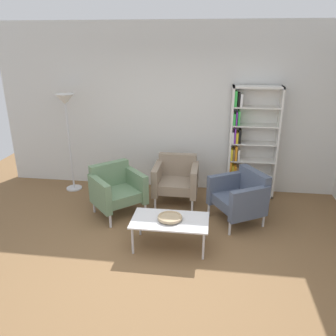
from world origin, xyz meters
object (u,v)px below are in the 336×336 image
bookshelf_tall (248,143)px  armchair_spare_guest (117,189)px  armchair_near_window (176,179)px  coffee_table_low (170,222)px  decorative_bowl (170,217)px  floor_lamp_torchiere (66,111)px  armchair_corner_red (240,196)px

bookshelf_tall → armchair_spare_guest: bearing=-153.6°
armchair_near_window → coffee_table_low: bearing=-87.0°
armchair_near_window → armchair_spare_guest: size_ratio=0.82×
decorative_bowl → armchair_spare_guest: (-0.95, 0.83, -0.02)m
decorative_bowl → armchair_near_window: bearing=93.1°
bookshelf_tall → armchair_near_window: bookshelf_tall is taller
coffee_table_low → floor_lamp_torchiere: bearing=141.0°
coffee_table_low → armchair_near_window: bearing=93.1°
decorative_bowl → armchair_spare_guest: armchair_spare_guest is taller
coffee_table_low → armchair_corner_red: 1.27m
bookshelf_tall → decorative_bowl: 2.21m
floor_lamp_torchiere → decorative_bowl: bearing=-39.0°
bookshelf_tall → coffee_table_low: 2.23m
coffee_table_low → armchair_corner_red: (0.95, 0.83, 0.05)m
bookshelf_tall → armchair_corner_red: bookshelf_tall is taller
armchair_spare_guest → floor_lamp_torchiere: bearing=100.1°
armchair_near_window → floor_lamp_torchiere: 2.21m
armchair_corner_red → floor_lamp_torchiere: bearing=-135.8°
armchair_near_window → armchair_corner_red: same height
armchair_spare_guest → armchair_corner_red: (1.90, 0.01, 0.00)m
bookshelf_tall → armchair_corner_red: size_ratio=2.03×
decorative_bowl → armchair_corner_red: bearing=41.3°
armchair_near_window → armchair_corner_red: size_ratio=0.83×
bookshelf_tall → decorative_bowl: bookshelf_tall is taller
decorative_bowl → armchair_spare_guest: 1.26m
floor_lamp_torchiere → armchair_spare_guest: bearing=-37.0°
bookshelf_tall → armchair_near_window: 1.38m
bookshelf_tall → armchair_near_window: bearing=-157.7°
decorative_bowl → floor_lamp_torchiere: size_ratio=0.18×
bookshelf_tall → decorative_bowl: (-1.10, -1.85, -0.50)m
armchair_corner_red → decorative_bowl: bearing=-79.5°
coffee_table_low → armchair_near_window: (-0.07, 1.36, 0.05)m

